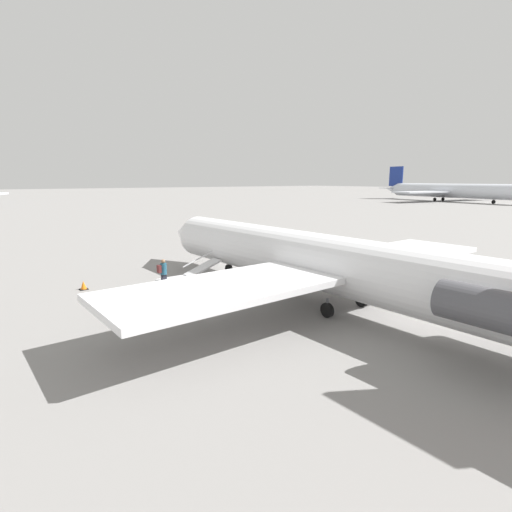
# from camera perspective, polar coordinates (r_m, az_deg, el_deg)

# --- Properties ---
(ground_plane) EXTENTS (600.00, 600.00, 0.00)m
(ground_plane) POSITION_cam_1_polar(r_m,az_deg,el_deg) (21.22, 7.72, -6.33)
(ground_plane) COLOR gray
(airplane_main) EXTENTS (29.91, 22.32, 7.40)m
(airplane_main) POSITION_cam_1_polar(r_m,az_deg,el_deg) (20.03, 9.90, -0.88)
(airplane_main) COLOR white
(airplane_main) RESTS_ON ground
(airplane_far_center) EXTENTS (48.98, 37.57, 10.61)m
(airplane_far_center) POSITION_cam_1_polar(r_m,az_deg,el_deg) (130.85, 25.80, 8.42)
(airplane_far_center) COLOR silver
(airplane_far_center) RESTS_ON ground
(boarding_stairs) EXTENTS (1.15, 4.05, 1.80)m
(boarding_stairs) POSITION_cam_1_polar(r_m,az_deg,el_deg) (24.24, -10.84, -3.31)
(boarding_stairs) COLOR silver
(boarding_stairs) RESTS_ON ground
(passenger) EXTENTS (0.36, 0.54, 1.74)m
(passenger) POSITION_cam_1_polar(r_m,az_deg,el_deg) (23.64, -13.14, -2.22)
(passenger) COLOR #23232D
(passenger) RESTS_ON ground
(traffic_cone_near_stairs) EXTENTS (0.46, 0.46, 0.51)m
(traffic_cone_near_stairs) POSITION_cam_1_polar(r_m,az_deg,el_deg) (25.10, -23.42, -3.90)
(traffic_cone_near_stairs) COLOR black
(traffic_cone_near_stairs) RESTS_ON ground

